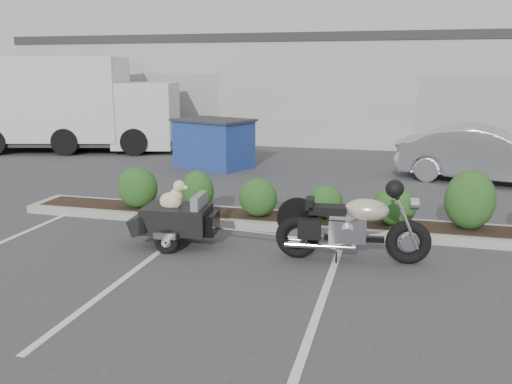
% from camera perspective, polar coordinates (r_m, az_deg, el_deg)
% --- Properties ---
extents(ground, '(90.00, 90.00, 0.00)m').
position_cam_1_polar(ground, '(7.88, -0.86, -7.82)').
color(ground, '#38383A').
rests_on(ground, ground).
extents(planter_kerb, '(12.00, 1.00, 0.15)m').
position_cam_1_polar(planter_kerb, '(9.73, 8.37, -3.43)').
color(planter_kerb, '#9E9E93').
rests_on(planter_kerb, ground).
extents(building, '(26.00, 10.00, 4.00)m').
position_cam_1_polar(building, '(24.19, 10.30, 10.84)').
color(building, '#9EA099').
rests_on(building, ground).
extents(motorcycle, '(2.27, 0.81, 1.31)m').
position_cam_1_polar(motorcycle, '(8.06, 10.08, -3.64)').
color(motorcycle, black).
rests_on(motorcycle, ground).
extents(pet_trailer, '(1.83, 1.03, 1.08)m').
position_cam_1_polar(pet_trailer, '(8.75, -8.42, -2.70)').
color(pet_trailer, black).
rests_on(pet_trailer, ground).
extents(sedan, '(4.42, 2.41, 1.38)m').
position_cam_1_polar(sedan, '(14.58, 23.01, 3.61)').
color(sedan, '#B9BAC1').
rests_on(sedan, ground).
extents(dumpster, '(2.48, 2.10, 1.38)m').
position_cam_1_polar(dumpster, '(15.61, -4.47, 5.19)').
color(dumpster, navy).
rests_on(dumpster, ground).
extents(delivery_truck, '(7.20, 3.79, 3.14)m').
position_cam_1_polar(delivery_truck, '(19.64, -18.13, 8.55)').
color(delivery_truck, silver).
rests_on(delivery_truck, ground).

